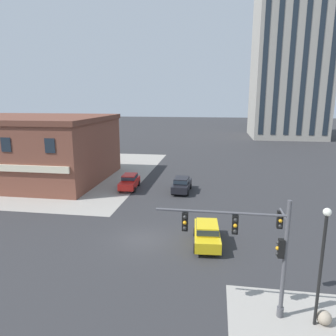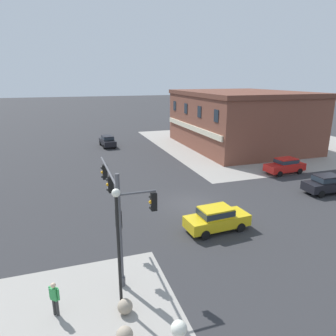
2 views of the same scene
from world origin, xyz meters
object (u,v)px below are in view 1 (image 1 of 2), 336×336
Objects in this scene: bollard_sphere_curb_a at (324,318)px; car_cross_westbound at (207,233)px; traffic_signal_main at (258,242)px; street_lamp_corner_near at (322,254)px; car_main_southbound_far at (130,181)px; car_cross_eastbound at (182,184)px.

car_cross_westbound reaches higher than bollard_sphere_curb_a.
bollard_sphere_curb_a is (3.13, -0.44, -3.37)m from traffic_signal_main.
traffic_signal_main is 2.76m from street_lamp_corner_near.
traffic_signal_main reaches higher than car_main_southbound_far.
car_cross_westbound is (-5.69, 7.39, 0.58)m from bollard_sphere_curb_a.
bollard_sphere_curb_a is 25.51m from car_main_southbound_far.
traffic_signal_main reaches higher than car_cross_westbound.
street_lamp_corner_near is 9.52m from car_cross_westbound.
traffic_signal_main is 1.09× the size of street_lamp_corner_near.
traffic_signal_main reaches higher than street_lamp_corner_near.
car_cross_westbound is at bearing 110.23° from traffic_signal_main.
street_lamp_corner_near reaches higher than bollard_sphere_curb_a.
street_lamp_corner_near is 25.47m from car_main_southbound_far.
street_lamp_corner_near is 22.15m from car_cross_eastbound.
street_lamp_corner_near is (-0.43, -0.09, 3.23)m from bollard_sphere_curb_a.
car_cross_westbound is at bearing 127.61° from bollard_sphere_curb_a.
car_main_southbound_far is (-14.69, 20.63, -2.65)m from street_lamp_corner_near.
street_lamp_corner_near is at bearing -11.04° from traffic_signal_main.
street_lamp_corner_near is at bearing -168.31° from bollard_sphere_curb_a.
street_lamp_corner_near is at bearing -67.21° from car_cross_eastbound.
bollard_sphere_curb_a is at bearing 11.69° from street_lamp_corner_near.
car_cross_eastbound is at bearing 106.41° from traffic_signal_main.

